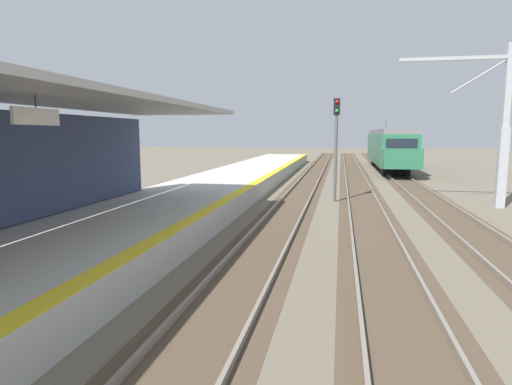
{
  "coord_description": "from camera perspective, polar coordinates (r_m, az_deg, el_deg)",
  "views": [
    {
      "loc": [
        4.14,
        1.87,
        3.46
      ],
      "look_at": [
        2.23,
        11.58,
        2.1
      ],
      "focal_mm": 30.12,
      "sensor_mm": 36.0,
      "label": 1
    }
  ],
  "objects": [
    {
      "name": "catenary_pylon_far_side",
      "position": [
        22.9,
        29.41,
        7.18
      ],
      "size": [
        5.0,
        0.4,
        7.5
      ],
      "color": "#9EA3A8",
      "rests_on": "ground"
    },
    {
      "name": "rail_signal_post",
      "position": [
        22.12,
        10.59,
        7.0
      ],
      "size": [
        0.32,
        0.34,
        5.2
      ],
      "color": "#4C4C4C",
      "rests_on": "ground"
    },
    {
      "name": "approaching_train",
      "position": [
        43.47,
        17.26,
        5.77
      ],
      "size": [
        2.93,
        19.6,
        4.76
      ],
      "color": "#286647",
      "rests_on": "ground"
    },
    {
      "name": "track_pair_nearest_platform",
      "position": [
        18.58,
        4.04,
        -2.78
      ],
      "size": [
        2.34,
        120.0,
        0.16
      ],
      "color": "#4C3D2D",
      "rests_on": "ground"
    },
    {
      "name": "track_pair_middle",
      "position": [
        18.48,
        14.57,
        -3.07
      ],
      "size": [
        2.34,
        120.0,
        0.16
      ],
      "color": "#4C3D2D",
      "rests_on": "ground"
    },
    {
      "name": "track_pair_far_side",
      "position": [
        19.0,
        24.87,
        -3.26
      ],
      "size": [
        2.34,
        120.0,
        0.16
      ],
      "color": "#4C3D2D",
      "rests_on": "ground"
    },
    {
      "name": "station_platform",
      "position": [
        15.9,
        -13.78,
        -3.32
      ],
      "size": [
        5.0,
        80.0,
        0.91
      ],
      "color": "#B7B5AD",
      "rests_on": "ground"
    }
  ]
}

